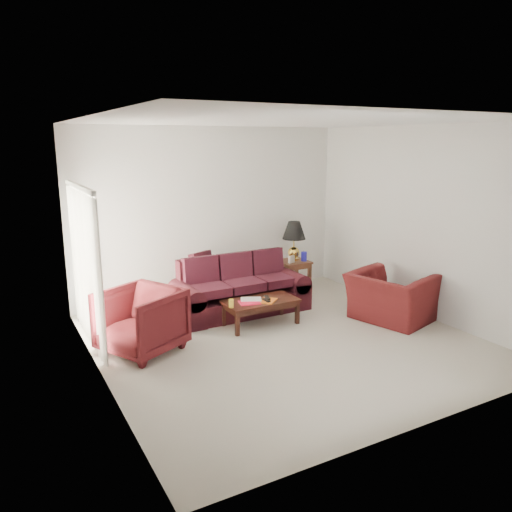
{
  "coord_description": "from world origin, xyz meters",
  "views": [
    {
      "loc": [
        -3.53,
        -5.59,
        2.74
      ],
      "look_at": [
        0.0,
        0.85,
        1.05
      ],
      "focal_mm": 35.0,
      "sensor_mm": 36.0,
      "label": 1
    }
  ],
  "objects": [
    {
      "name": "floor",
      "position": [
        0.0,
        0.0,
        0.0
      ],
      "size": [
        5.0,
        5.0,
        0.0
      ],
      "primitive_type": "plane",
      "color": "beige",
      "rests_on": "ground"
    },
    {
      "name": "blinds",
      "position": [
        -2.42,
        1.3,
        1.08
      ],
      "size": [
        0.1,
        2.0,
        2.16
      ],
      "primitive_type": "cube",
      "color": "silver",
      "rests_on": "ground"
    },
    {
      "name": "sofa",
      "position": [
        -0.01,
        1.35,
        0.45
      ],
      "size": [
        2.22,
        0.99,
        0.9
      ],
      "primitive_type": null,
      "rotation": [
        0.0,
        0.0,
        -0.02
      ],
      "color": "black",
      "rests_on": "ground"
    },
    {
      "name": "throw_pillow",
      "position": [
        -0.43,
        1.96,
        0.72
      ],
      "size": [
        0.49,
        0.38,
        0.45
      ],
      "primitive_type": "cube",
      "rotation": [
        -0.21,
        0.0,
        0.44
      ],
      "color": "black",
      "rests_on": "sofa"
    },
    {
      "name": "end_table",
      "position": [
        1.4,
        1.95,
        0.29
      ],
      "size": [
        0.55,
        0.55,
        0.58
      ],
      "primitive_type": null,
      "rotation": [
        0.0,
        0.0,
        0.03
      ],
      "color": "#493019",
      "rests_on": "ground"
    },
    {
      "name": "table_lamp",
      "position": [
        1.44,
        2.02,
        0.94
      ],
      "size": [
        0.53,
        0.53,
        0.72
      ],
      "primitive_type": null,
      "rotation": [
        0.0,
        0.0,
        -0.26
      ],
      "color": "gold",
      "rests_on": "end_table"
    },
    {
      "name": "clock",
      "position": [
        1.28,
        1.84,
        0.65
      ],
      "size": [
        0.14,
        0.08,
        0.13
      ],
      "primitive_type": "cube",
      "rotation": [
        0.0,
        0.0,
        0.3
      ],
      "color": "silver",
      "rests_on": "end_table"
    },
    {
      "name": "blue_canister",
      "position": [
        1.56,
        1.85,
        0.67
      ],
      "size": [
        0.13,
        0.13,
        0.17
      ],
      "primitive_type": "cylinder",
      "rotation": [
        0.0,
        0.0,
        -0.22
      ],
      "color": "#1B19A5",
      "rests_on": "end_table"
    },
    {
      "name": "picture_frame",
      "position": [
        1.27,
        2.11,
        0.66
      ],
      "size": [
        0.15,
        0.17,
        0.05
      ],
      "primitive_type": "cube",
      "rotation": [
        1.36,
        0.0,
        -0.12
      ],
      "color": "silver",
      "rests_on": "end_table"
    },
    {
      "name": "floor_lamp",
      "position": [
        -2.32,
        2.2,
        0.71
      ],
      "size": [
        0.28,
        0.28,
        1.41
      ],
      "primitive_type": null,
      "rotation": [
        0.0,
        0.0,
        -0.28
      ],
      "color": "white",
      "rests_on": "ground"
    },
    {
      "name": "armchair_left",
      "position": [
        -1.88,
        0.58,
        0.43
      ],
      "size": [
        1.27,
        1.26,
        0.87
      ],
      "primitive_type": "imported",
      "rotation": [
        0.0,
        0.0,
        -1.1
      ],
      "color": "#471013",
      "rests_on": "ground"
    },
    {
      "name": "armchair_right",
      "position": [
        1.87,
        -0.09,
        0.38
      ],
      "size": [
        1.29,
        1.39,
        0.75
      ],
      "primitive_type": "imported",
      "rotation": [
        0.0,
        0.0,
        1.85
      ],
      "color": "#451011",
      "rests_on": "ground"
    },
    {
      "name": "coffee_table",
      "position": [
        -0.0,
        0.71,
        0.2
      ],
      "size": [
        1.26,
        0.96,
        0.39
      ],
      "primitive_type": null,
      "rotation": [
        0.0,
        0.0,
        0.41
      ],
      "color": "black",
      "rests_on": "ground"
    },
    {
      "name": "magazine_red",
      "position": [
        -0.22,
        0.66,
        0.4
      ],
      "size": [
        0.35,
        0.29,
        0.02
      ],
      "primitive_type": "cube",
      "rotation": [
        0.0,
        0.0,
        -0.24
      ],
      "color": "red",
      "rests_on": "coffee_table"
    },
    {
      "name": "magazine_white",
      "position": [
        -0.13,
        0.77,
        0.4
      ],
      "size": [
        0.38,
        0.35,
        0.02
      ],
      "primitive_type": "cube",
      "rotation": [
        0.0,
        0.0,
        -0.46
      ],
      "color": "white",
      "rests_on": "coffee_table"
    },
    {
      "name": "magazine_orange",
      "position": [
        0.07,
        0.6,
        0.4
      ],
      "size": [
        0.36,
        0.35,
        0.02
      ],
      "primitive_type": "cube",
      "rotation": [
        0.0,
        0.0,
        0.71
      ],
      "color": "orange",
      "rests_on": "coffee_table"
    },
    {
      "name": "remote_a",
      "position": [
        0.03,
        0.58,
        0.42
      ],
      "size": [
        0.05,
        0.17,
        0.02
      ],
      "primitive_type": "cube",
      "rotation": [
        0.0,
        0.0,
        0.01
      ],
      "color": "black",
      "rests_on": "coffee_table"
    },
    {
      "name": "remote_b",
      "position": [
        0.1,
        0.68,
        0.42
      ],
      "size": [
        0.11,
        0.2,
        0.02
      ],
      "primitive_type": "cube",
      "rotation": [
        0.0,
        0.0,
        -0.28
      ],
      "color": "black",
      "rests_on": "coffee_table"
    },
    {
      "name": "yellow_glass",
      "position": [
        -0.54,
        0.61,
        0.46
      ],
      "size": [
        0.1,
        0.1,
        0.12
      ],
      "primitive_type": "cylinder",
      "rotation": [
        0.0,
        0.0,
        0.41
      ],
      "color": "gold",
      "rests_on": "coffee_table"
    }
  ]
}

